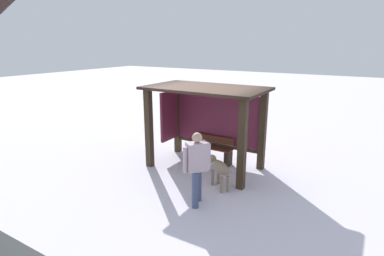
% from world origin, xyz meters
% --- Properties ---
extents(ground_plane, '(60.00, 60.00, 0.00)m').
position_xyz_m(ground_plane, '(0.00, 0.00, 0.00)').
color(ground_plane, silver).
extents(bus_shelter, '(3.19, 1.86, 2.28)m').
position_xyz_m(bus_shelter, '(-0.12, 0.23, 1.60)').
color(bus_shelter, '#332719').
rests_on(bus_shelter, ground).
extents(bench_left_inside, '(1.26, 0.40, 0.77)m').
position_xyz_m(bench_left_inside, '(0.00, 0.45, 0.36)').
color(bench_left_inside, '#512718').
rests_on(bench_left_inside, ground).
extents(person_walking, '(0.47, 0.56, 1.62)m').
position_xyz_m(person_walking, '(0.86, -1.91, 0.95)').
color(person_walking, '#BBA4B1').
rests_on(person_walking, ground).
extents(dog, '(0.89, 0.67, 0.71)m').
position_xyz_m(dog, '(0.91, -0.94, 0.52)').
color(dog, '#88745E').
rests_on(dog, ground).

